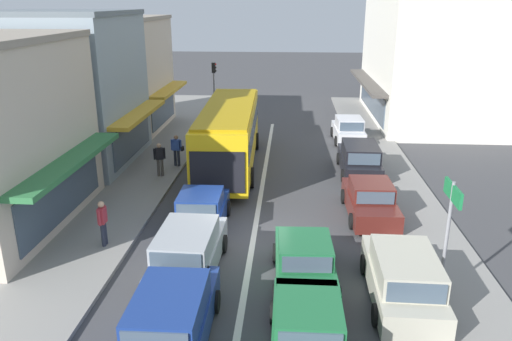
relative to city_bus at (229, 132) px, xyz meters
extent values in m
plane|color=#3F3F42|center=(1.85, -8.33, -1.88)|extent=(140.00, 140.00, 0.00)
cube|color=silver|center=(1.85, -4.33, -1.88)|extent=(0.20, 28.00, 0.01)
cube|color=gray|center=(-4.95, -2.33, -1.81)|extent=(5.20, 44.00, 0.14)
cube|color=gray|center=(8.05, -2.33, -1.82)|extent=(2.80, 44.00, 0.12)
cube|color=#2D703D|center=(-4.82, -7.86, 0.82)|extent=(1.10, 7.51, 0.20)
cube|color=#425160|center=(-5.24, -7.86, -0.48)|extent=(0.06, 6.53, 1.80)
cube|color=#84939E|center=(-8.35, 0.14, 1.88)|extent=(6.44, 7.28, 7.52)
cube|color=gold|center=(-4.68, 0.14, 0.82)|extent=(1.10, 6.70, 0.20)
cube|color=#425160|center=(-5.10, 0.14, -0.48)|extent=(0.06, 5.82, 1.80)
cube|color=slate|center=(-8.35, 0.14, 5.76)|extent=(6.60, 7.28, 0.24)
cube|color=beige|center=(-8.35, 7.47, 1.64)|extent=(6.05, 7.09, 7.05)
cube|color=gold|center=(-4.88, 7.47, 0.82)|extent=(1.10, 6.52, 0.20)
cube|color=#425160|center=(-5.30, 7.47, -0.48)|extent=(0.06, 5.67, 1.80)
cube|color=gray|center=(-8.35, 7.47, 5.29)|extent=(6.21, 7.09, 0.24)
cube|color=silver|center=(13.35, 11.90, 2.66)|extent=(8.74, 13.25, 9.08)
cube|color=#4C4742|center=(8.52, 11.90, 0.82)|extent=(1.10, 12.19, 0.20)
cube|color=#425160|center=(8.94, 11.90, -0.48)|extent=(0.06, 10.60, 1.80)
cube|color=yellow|center=(0.00, 0.01, -0.12)|extent=(2.84, 10.87, 2.70)
cube|color=#425160|center=(0.00, 0.01, 0.28)|extent=(2.87, 10.44, 0.90)
cube|color=black|center=(0.17, -5.42, -0.32)|extent=(2.25, 0.13, 1.76)
cube|color=#AF890F|center=(0.00, 0.01, 1.29)|extent=(2.69, 10.01, 0.12)
cylinder|color=black|center=(-1.36, 3.32, -1.40)|extent=(0.29, 0.97, 0.96)
cylinder|color=black|center=(1.14, 3.40, -1.40)|extent=(0.29, 0.97, 0.96)
cylinder|color=black|center=(-1.16, -3.00, -1.40)|extent=(0.29, 0.97, 0.96)
cylinder|color=black|center=(1.34, -2.92, -1.40)|extent=(0.29, 0.97, 0.96)
cube|color=#9EA3A8|center=(0.00, -10.56, -1.36)|extent=(1.85, 4.53, 0.76)
cube|color=#9EA3A8|center=(-0.01, -10.91, -0.64)|extent=(1.69, 2.63, 0.68)
cube|color=#425160|center=(0.02, -9.59, -0.64)|extent=(1.51, 0.09, 0.58)
cube|color=#425160|center=(-0.03, -12.23, -0.64)|extent=(1.48, 0.09, 0.54)
cylinder|color=black|center=(-0.85, -9.19, -1.57)|extent=(0.19, 0.62, 0.62)
cylinder|color=black|center=(0.91, -9.23, -1.57)|extent=(0.19, 0.62, 0.62)
cylinder|color=black|center=(-0.91, -11.89, -1.57)|extent=(0.19, 0.62, 0.62)
cylinder|color=black|center=(0.85, -11.92, -1.57)|extent=(0.19, 0.62, 0.62)
cube|color=#1E6638|center=(3.61, -10.97, -1.37)|extent=(1.88, 4.26, 0.72)
cube|color=#1E6638|center=(3.61, -11.07, -0.71)|extent=(1.63, 1.86, 0.60)
cube|color=#425160|center=(3.57, -10.15, -0.71)|extent=(1.44, 0.12, 0.51)
cube|color=#425160|center=(3.65, -11.99, -0.71)|extent=(1.41, 0.11, 0.48)
cylinder|color=black|center=(2.70, -9.75, -1.57)|extent=(0.20, 0.63, 0.62)
cylinder|color=black|center=(4.42, -9.68, -1.57)|extent=(0.20, 0.63, 0.62)
cylinder|color=black|center=(2.80, -12.27, -1.57)|extent=(0.20, 0.63, 0.62)
cylinder|color=black|center=(4.51, -12.20, -1.57)|extent=(0.20, 0.63, 0.62)
cube|color=navy|center=(0.28, -14.04, -1.36)|extent=(1.80, 4.52, 0.76)
cube|color=navy|center=(0.28, -14.39, -0.64)|extent=(1.66, 2.61, 0.68)
cube|color=#425160|center=(0.27, -13.07, -0.64)|extent=(1.51, 0.07, 0.58)
cylinder|color=black|center=(-0.61, -12.70, -1.57)|extent=(0.19, 0.62, 0.62)
cylinder|color=black|center=(1.15, -12.68, -1.57)|extent=(0.19, 0.62, 0.62)
cube|color=#1E6638|center=(3.62, -14.34, -1.37)|extent=(1.74, 4.21, 0.72)
cube|color=#1E6638|center=(3.62, -14.44, -0.71)|extent=(1.57, 1.81, 0.60)
cube|color=#425160|center=(3.62, -13.52, -0.71)|extent=(1.44, 0.07, 0.51)
cylinder|color=black|center=(2.76, -13.08, -1.57)|extent=(0.18, 0.62, 0.62)
cylinder|color=black|center=(4.48, -13.07, -1.57)|extent=(0.18, 0.62, 0.62)
cube|color=navy|center=(-0.17, -7.44, -1.37)|extent=(1.79, 4.23, 0.72)
cube|color=navy|center=(-0.17, -7.54, -0.71)|extent=(1.59, 1.83, 0.60)
cube|color=#425160|center=(-0.19, -6.62, -0.71)|extent=(1.44, 0.09, 0.51)
cube|color=#425160|center=(-0.15, -8.46, -0.71)|extent=(1.40, 0.08, 0.48)
cylinder|color=black|center=(-1.05, -6.20, -1.57)|extent=(0.19, 0.62, 0.62)
cylinder|color=black|center=(0.67, -6.17, -1.57)|extent=(0.19, 0.62, 0.62)
cylinder|color=black|center=(-1.01, -8.72, -1.57)|extent=(0.19, 0.62, 0.62)
cylinder|color=black|center=(0.71, -8.69, -1.57)|extent=(0.19, 0.62, 0.62)
cube|color=#B7B29E|center=(6.37, -11.68, -1.36)|extent=(1.83, 4.53, 0.76)
cube|color=#B7B29E|center=(6.36, -12.03, -0.64)|extent=(1.68, 2.63, 0.68)
cube|color=#425160|center=(6.38, -10.71, -0.64)|extent=(1.51, 0.09, 0.58)
cube|color=#425160|center=(6.34, -13.35, -0.64)|extent=(1.48, 0.08, 0.54)
cylinder|color=black|center=(5.51, -10.32, -1.57)|extent=(0.19, 0.62, 0.62)
cylinder|color=black|center=(7.27, -10.35, -1.57)|extent=(0.19, 0.62, 0.62)
cylinder|color=black|center=(5.47, -13.02, -1.57)|extent=(0.19, 0.62, 0.62)
cylinder|color=black|center=(7.23, -13.05, -1.57)|extent=(0.19, 0.62, 0.62)
cube|color=#561E19|center=(6.32, -5.78, -1.37)|extent=(1.84, 4.25, 0.72)
cube|color=#561E19|center=(6.32, -5.88, -0.71)|extent=(1.61, 1.84, 0.60)
cube|color=#425160|center=(6.29, -4.96, -0.71)|extent=(1.44, 0.10, 0.51)
cube|color=#425160|center=(6.34, -6.80, -0.71)|extent=(1.41, 0.10, 0.48)
cylinder|color=black|center=(5.42, -4.54, -1.57)|extent=(0.20, 0.62, 0.62)
cylinder|color=black|center=(7.14, -4.49, -1.57)|extent=(0.20, 0.62, 0.62)
cylinder|color=black|center=(5.49, -7.06, -1.57)|extent=(0.20, 0.62, 0.62)
cylinder|color=black|center=(7.21, -7.01, -1.57)|extent=(0.20, 0.62, 0.62)
cube|color=black|center=(6.54, -0.49, -1.36)|extent=(1.79, 4.51, 0.76)
cube|color=black|center=(6.54, -0.84, -0.64)|extent=(1.66, 2.61, 0.68)
cube|color=#425160|center=(6.55, 0.48, -0.64)|extent=(1.51, 0.07, 0.58)
cube|color=#425160|center=(6.53, -2.16, -0.64)|extent=(1.48, 0.07, 0.54)
cylinder|color=black|center=(5.67, 0.86, -1.57)|extent=(0.18, 0.62, 0.62)
cylinder|color=black|center=(7.43, 0.85, -1.57)|extent=(0.18, 0.62, 0.62)
cylinder|color=black|center=(5.66, -1.84, -1.57)|extent=(0.18, 0.62, 0.62)
cylinder|color=black|center=(7.42, -1.85, -1.57)|extent=(0.18, 0.62, 0.62)
cube|color=silver|center=(6.62, 5.49, -1.36)|extent=(1.77, 3.76, 0.76)
cube|color=silver|center=(6.64, 5.19, -0.66)|extent=(1.59, 1.95, 0.64)
cube|color=#425160|center=(6.60, 6.16, -0.66)|extent=(1.40, 0.11, 0.54)
cube|color=#425160|center=(6.67, 4.22, -0.66)|extent=(1.37, 0.11, 0.51)
cylinder|color=black|center=(5.77, 6.57, -1.57)|extent=(0.20, 0.63, 0.62)
cylinder|color=black|center=(7.40, 6.63, -1.57)|extent=(0.20, 0.63, 0.62)
cylinder|color=black|center=(5.84, 4.35, -1.57)|extent=(0.20, 0.63, 0.62)
cylinder|color=black|center=(7.48, 4.41, -1.57)|extent=(0.20, 0.63, 0.62)
cylinder|color=gray|center=(-2.24, 9.82, 0.22)|extent=(0.12, 0.12, 4.20)
cube|color=black|center=(-2.24, 9.82, 1.97)|extent=(0.24, 0.24, 0.68)
sphere|color=red|center=(-2.10, 9.82, 2.20)|extent=(0.13, 0.13, 0.13)
sphere|color=black|center=(-2.10, 9.82, 1.98)|extent=(0.13, 0.13, 0.13)
sphere|color=black|center=(-2.10, 9.82, 1.76)|extent=(0.13, 0.13, 0.13)
cylinder|color=gray|center=(7.49, -11.61, -0.08)|extent=(0.10, 0.10, 3.60)
cube|color=#19753D|center=(7.49, -11.63, 1.42)|extent=(0.08, 1.40, 0.44)
cube|color=white|center=(7.53, -11.63, 1.42)|extent=(0.01, 1.10, 0.10)
cylinder|color=#232838|center=(-2.75, -0.44, -1.32)|extent=(0.14, 0.14, 0.84)
cylinder|color=#232838|center=(-2.57, -0.46, -1.32)|extent=(0.14, 0.14, 0.84)
cube|color=#3351A8|center=(-2.66, -0.45, -0.62)|extent=(0.38, 0.26, 0.56)
sphere|color=#9E7051|center=(-2.66, -0.45, -0.22)|extent=(0.22, 0.22, 0.22)
cylinder|color=#3351A8|center=(-2.90, -0.42, -0.62)|extent=(0.09, 0.09, 0.54)
cylinder|color=#3351A8|center=(-2.42, -0.47, -0.62)|extent=(0.09, 0.09, 0.54)
cube|color=black|center=(-2.35, -0.46, -0.80)|extent=(0.12, 0.25, 0.22)
cylinder|color=#4C4742|center=(-3.21, -2.05, -1.32)|extent=(0.14, 0.14, 0.84)
cylinder|color=#4C4742|center=(-3.04, -1.98, -1.32)|extent=(0.14, 0.14, 0.84)
cube|color=black|center=(-3.13, -2.01, -0.62)|extent=(0.42, 0.34, 0.56)
sphere|color=tan|center=(-3.13, -2.01, -0.22)|extent=(0.22, 0.22, 0.22)
cylinder|color=black|center=(-3.35, -2.11, -0.62)|extent=(0.09, 0.09, 0.54)
cylinder|color=black|center=(-2.91, -1.92, -0.62)|extent=(0.09, 0.09, 0.54)
cylinder|color=#232838|center=(-3.24, -9.18, -1.32)|extent=(0.14, 0.14, 0.84)
cylinder|color=#232838|center=(-3.24, -9.36, -1.32)|extent=(0.14, 0.14, 0.84)
cube|color=#A82D38|center=(-3.24, -9.27, -0.62)|extent=(0.22, 0.36, 0.56)
sphere|color=tan|center=(-3.24, -9.27, -0.22)|extent=(0.22, 0.22, 0.22)
cylinder|color=#A82D38|center=(-3.24, -9.03, -0.62)|extent=(0.09, 0.09, 0.54)
cylinder|color=#A82D38|center=(-3.24, -9.51, -0.62)|extent=(0.09, 0.09, 0.54)
camera|label=1|loc=(3.09, -24.43, 6.29)|focal=35.00mm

